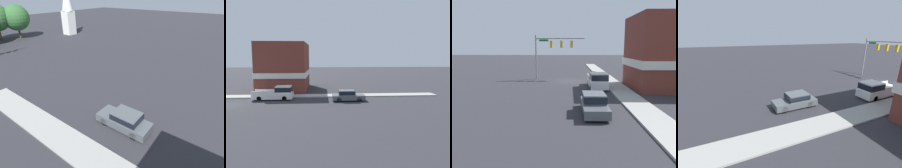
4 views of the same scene
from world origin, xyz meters
The scene contains 6 objects.
ground_plane centered at (0.00, 0.00, 0.00)m, with size 200.00×200.00×0.00m, color #2D2D33.
sidewalk_curb centered at (-5.70, 0.00, 0.07)m, with size 2.40×60.00×0.14m.
near_signal_assembly centered at (2.63, -2.07, 4.91)m, with size 7.46×0.49×6.68m.
car_lead centered at (-1.74, 15.45, 0.78)m, with size 1.79×4.51×1.49m.
pickup_truck_parked centered at (-3.31, 5.44, 0.96)m, with size 1.98×5.60×1.98m.
construction_barrel centered at (-3.90, -3.93, 0.52)m, with size 0.60×0.60×1.02m.
Camera 3 is at (0.17, 31.42, 4.96)m, focal length 35.00 mm.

